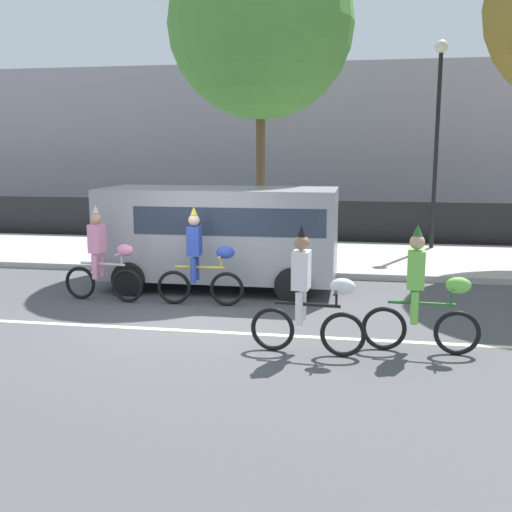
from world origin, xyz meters
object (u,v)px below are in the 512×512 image
Objects in this scene: parade_cyclist_lime at (423,297)px; street_lamp_post at (438,114)px; parked_van_grey at (223,230)px; parade_cyclist_pink at (103,259)px; parade_cyclist_zebra at (309,298)px; parade_cyclist_cobalt at (201,263)px.

street_lamp_post is at bearing 82.67° from parade_cyclist_lime.
parked_van_grey is 7.95m from street_lamp_post.
parade_cyclist_pink and parade_cyclist_lime have the same top height.
parade_cyclist_zebra is at bearing -61.29° from parked_van_grey.
parade_cyclist_lime is 5.33m from parked_van_grey.
parade_cyclist_lime is (5.94, -2.16, 0.00)m from parade_cyclist_pink.
parade_cyclist_cobalt is at bearing 132.62° from parade_cyclist_zebra.
parade_cyclist_cobalt is at bearing 151.41° from parade_cyclist_lime.
parked_van_grey reaches higher than parade_cyclist_zebra.
parade_cyclist_pink is 0.38× the size of parked_van_grey.
parade_cyclist_zebra is 4.59m from parked_van_grey.
parade_cyclist_lime is (1.65, 0.34, 0.00)m from parade_cyclist_zebra.
parade_cyclist_pink and parade_cyclist_zebra have the same top height.
parade_cyclist_zebra is 1.68m from parade_cyclist_lime.
street_lamp_post is at bearing 54.01° from parade_cyclist_cobalt.
parade_cyclist_cobalt is at bearing -93.68° from parked_van_grey.
parade_cyclist_cobalt is 4.49m from parade_cyclist_lime.
parade_cyclist_pink is 6.32m from parade_cyclist_lime.
street_lamp_post is at bearing 47.78° from parked_van_grey.
parked_van_grey is at bearing -132.22° from street_lamp_post.
parade_cyclist_cobalt is at bearing -125.99° from street_lamp_post.
parade_cyclist_pink is 10.50m from street_lamp_post.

